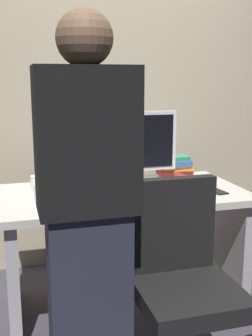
{
  "coord_description": "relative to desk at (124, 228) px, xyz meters",
  "views": [
    {
      "loc": [
        -0.62,
        -2.27,
        1.38
      ],
      "look_at": [
        0.0,
        -0.05,
        0.88
      ],
      "focal_mm": 44.44,
      "sensor_mm": 36.0,
      "label": 1
    }
  ],
  "objects": [
    {
      "name": "monitor",
      "position": [
        0.09,
        0.1,
        0.49
      ],
      "size": [
        0.54,
        0.14,
        0.46
      ],
      "color": "silver",
      "rests_on": "desk"
    },
    {
      "name": "wall_back",
      "position": [
        0.0,
        0.77,
        0.99
      ],
      "size": [
        6.4,
        0.1,
        3.0
      ],
      "primitive_type": "cube",
      "color": "tan",
      "rests_on": "ground"
    },
    {
      "name": "desk",
      "position": [
        0.0,
        0.0,
        0.0
      ],
      "size": [
        1.42,
        0.74,
        0.73
      ],
      "color": "beige",
      "rests_on": "ground"
    },
    {
      "name": "person_at_desk",
      "position": [
        -0.33,
        -0.66,
        0.33
      ],
      "size": [
        0.4,
        0.24,
        1.64
      ],
      "color": "#262838",
      "rests_on": "ground"
    },
    {
      "name": "book_stack",
      "position": [
        0.41,
        0.2,
        0.3
      ],
      "size": [
        0.23,
        0.19,
        0.16
      ],
      "color": "white",
      "rests_on": "desk"
    },
    {
      "name": "mouse",
      "position": [
        0.31,
        -0.1,
        0.25
      ],
      "size": [
        0.06,
        0.1,
        0.03
      ],
      "primitive_type": "ellipsoid",
      "color": "black",
      "rests_on": "desk"
    },
    {
      "name": "cup_near_keyboard",
      "position": [
        -0.49,
        -0.11,
        0.28
      ],
      "size": [
        0.06,
        0.06,
        0.1
      ],
      "primitive_type": "cylinder",
      "color": "white",
      "rests_on": "desk"
    },
    {
      "name": "office_chair",
      "position": [
        0.08,
        -0.7,
        -0.08
      ],
      "size": [
        0.52,
        0.52,
        0.94
      ],
      "color": "black",
      "rests_on": "ground"
    },
    {
      "name": "ground_plane",
      "position": [
        0.0,
        0.0,
        -0.51
      ],
      "size": [
        9.0,
        9.0,
        0.0
      ],
      "primitive_type": "plane",
      "color": "#3D3842"
    },
    {
      "name": "cell_phone",
      "position": [
        0.52,
        -0.16,
        0.23
      ],
      "size": [
        0.09,
        0.15,
        0.01
      ],
      "primitive_type": "cube",
      "rotation": [
        0.0,
        0.0,
        0.15
      ],
      "color": "black",
      "rests_on": "desk"
    },
    {
      "name": "cup_by_monitor",
      "position": [
        -0.49,
        0.17,
        0.27
      ],
      "size": [
        0.07,
        0.07,
        0.09
      ],
      "primitive_type": "cylinder",
      "color": "white",
      "rests_on": "desk"
    },
    {
      "name": "keyboard",
      "position": [
        0.01,
        -0.12,
        0.24
      ],
      "size": [
        0.43,
        0.15,
        0.02
      ],
      "primitive_type": "cube",
      "rotation": [
        0.0,
        0.0,
        -0.04
      ],
      "color": "#262626",
      "rests_on": "desk"
    }
  ]
}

